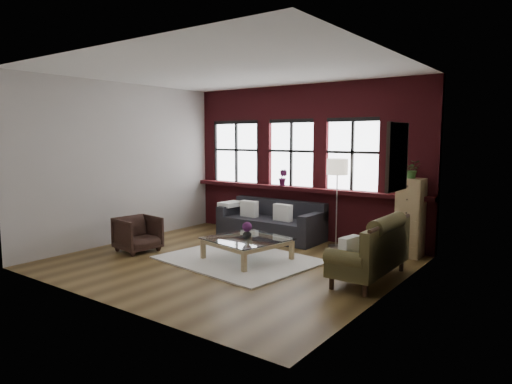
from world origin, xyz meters
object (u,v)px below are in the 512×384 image
Objects in this scene: dark_sofa at (270,219)px; vase at (247,233)px; floor_lamp at (337,200)px; vintage_settee at (369,250)px; armchair at (138,234)px; coffee_table at (247,249)px; drawer_chest at (410,218)px.

dark_sofa is 13.83× the size of vase.
floor_lamp is at bearing 4.23° from dark_sofa.
dark_sofa is 1.20× the size of floor_lamp.
vintage_settee reaches higher than armchair.
vase is at bearing -174.19° from vintage_settee.
dark_sofa is 1.86× the size of coffee_table.
floor_lamp reaches higher than drawer_chest.
floor_lamp is (-1.31, 1.56, 0.48)m from vintage_settee.
coffee_table is 2.96m from drawer_chest.
armchair is 3.81m from floor_lamp.
vase is at bearing -68.55° from dark_sofa.
floor_lamp is (-1.36, -0.16, 0.23)m from drawer_chest.
armchair is at bearing -138.92° from floor_lamp.
vase is 2.92m from drawer_chest.
dark_sofa is at bearing -174.50° from drawer_chest.
vintage_settee is at bearing -91.72° from drawer_chest.
vase is (0.65, -1.67, 0.07)m from dark_sofa.
vase is at bearing 45.00° from coffee_table.
coffee_table is 0.65× the size of floor_lamp.
drawer_chest is 0.75× the size of floor_lamp.
coffee_table is (0.65, -1.67, -0.21)m from dark_sofa.
armchair is 4.97m from drawer_chest.
vintage_settee reaches higher than coffee_table.
drawer_chest is (0.05, 1.72, 0.25)m from vintage_settee.
floor_lamp reaches higher than vase.
armchair is at bearing -147.86° from drawer_chest.
vintage_settee is at bearing 5.81° from coffee_table.
drawer_chest is 1.39m from floor_lamp.
vintage_settee is 10.42× the size of vase.
vintage_settee reaches higher than vase.
vintage_settee is 1.21× the size of drawer_chest.
armchair reaches higher than vase.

